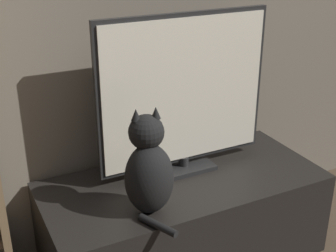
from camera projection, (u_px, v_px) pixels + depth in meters
tv_stand at (183, 218)px, 2.11m from camera, size 1.23×0.55×0.40m
tv at (184, 95)px, 1.98m from camera, size 0.78×0.16×0.70m
cat at (148, 170)px, 1.75m from camera, size 0.21×0.31×0.42m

